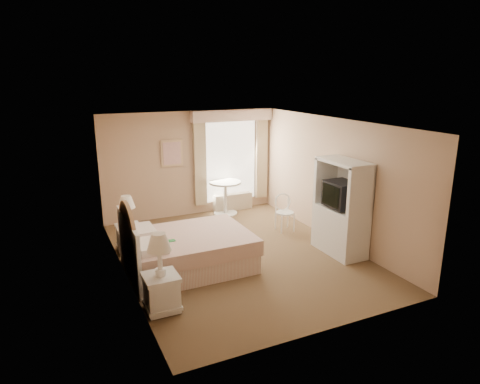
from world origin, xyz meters
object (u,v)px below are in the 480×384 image
nightstand_near (161,283)px  cafe_chair (284,209)px  round_table (225,192)px  bed (184,250)px  armoire (341,215)px  nightstand_far (128,231)px

nightstand_near → cafe_chair: nightstand_near is taller
round_table → cafe_chair: (0.73, -1.57, -0.08)m
nightstand_near → round_table: size_ratio=1.44×
bed → round_table: bed is taller
bed → cafe_chair: bed is taller
bed → nightstand_near: bed is taller
armoire → nightstand_near: bearing=-170.0°
nightstand_far → armoire: bearing=-25.8°
nightstand_near → cafe_chair: (3.32, 2.17, 0.03)m
round_table → armoire: 3.27m
nightstand_far → armoire: (3.65, -1.77, 0.34)m
nightstand_near → round_table: nightstand_near is taller
nightstand_near → cafe_chair: size_ratio=1.45×
round_table → cafe_chair: 1.73m
nightstand_far → round_table: (2.59, 1.33, 0.13)m
bed → round_table: bearing=53.4°
round_table → cafe_chair: round_table is taller
cafe_chair → armoire: 1.59m
nightstand_near → bed: bearing=59.3°
nightstand_near → cafe_chair: bearing=33.2°
nightstand_near → armoire: (3.65, 0.64, 0.31)m
bed → nightstand_far: (-0.72, 1.20, 0.06)m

